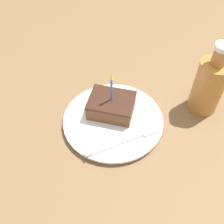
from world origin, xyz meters
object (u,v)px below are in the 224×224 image
at_px(plate, 112,120).
at_px(bottle, 209,85).
at_px(fork, 128,139).
at_px(cake_slice, 112,105).

relative_size(plate, bottle, 1.28).
bearing_deg(fork, cake_slice, -142.34).
distance_m(plate, cake_slice, 0.04).
bearing_deg(plate, fork, 43.46).
bearing_deg(fork, bottle, 134.50).
distance_m(plate, bottle, 0.27).
height_order(plate, fork, fork).
bearing_deg(cake_slice, plate, 16.90).
height_order(plate, bottle, bottle).
bearing_deg(plate, cake_slice, -163.10).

